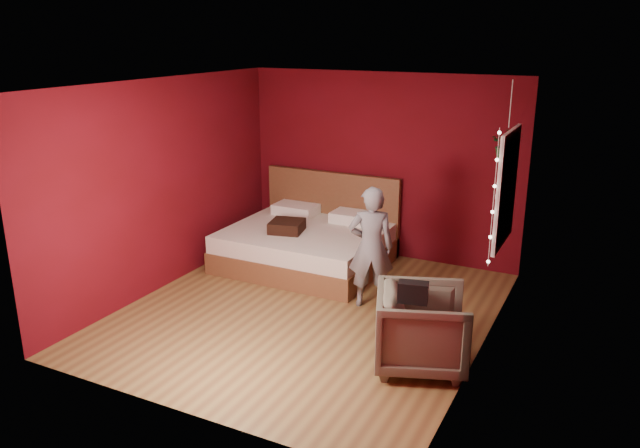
{
  "coord_description": "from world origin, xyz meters",
  "views": [
    {
      "loc": [
        3.1,
        -5.86,
        3.14
      ],
      "look_at": [
        -0.04,
        0.4,
        0.95
      ],
      "focal_mm": 35.0,
      "sensor_mm": 36.0,
      "label": 1
    }
  ],
  "objects": [
    {
      "name": "floor",
      "position": [
        0.0,
        0.0,
        0.0
      ],
      "size": [
        4.5,
        4.5,
        0.0
      ],
      "primitive_type": "plane",
      "color": "brown",
      "rests_on": "ground"
    },
    {
      "name": "room_walls",
      "position": [
        0.0,
        0.0,
        1.68
      ],
      "size": [
        4.04,
        4.54,
        2.62
      ],
      "color": "#590913",
      "rests_on": "ground"
    },
    {
      "name": "window",
      "position": [
        1.97,
        0.9,
        1.5
      ],
      "size": [
        0.05,
        0.97,
        1.27
      ],
      "color": "white",
      "rests_on": "room_walls"
    },
    {
      "name": "fairy_lights",
      "position": [
        1.94,
        0.38,
        1.5
      ],
      "size": [
        0.04,
        0.04,
        1.45
      ],
      "color": "silver",
      "rests_on": "room_walls"
    },
    {
      "name": "bed",
      "position": [
        -0.73,
        1.41,
        0.3
      ],
      "size": [
        2.1,
        1.79,
        1.16
      ],
      "color": "brown",
      "rests_on": "ground"
    },
    {
      "name": "person",
      "position": [
        0.57,
        0.5,
        0.73
      ],
      "size": [
        0.63,
        0.53,
        1.45
      ],
      "primitive_type": "imported",
      "rotation": [
        0.0,
        0.0,
        3.56
      ],
      "color": "slate",
      "rests_on": "ground"
    },
    {
      "name": "armchair",
      "position": [
        1.55,
        -0.59,
        0.4
      ],
      "size": [
        1.11,
        1.09,
        0.79
      ],
      "primitive_type": "imported",
      "rotation": [
        0.0,
        0.0,
        1.92
      ],
      "color": "#615C4C",
      "rests_on": "ground"
    },
    {
      "name": "handbag",
      "position": [
        1.54,
        -0.88,
        0.89
      ],
      "size": [
        0.29,
        0.19,
        0.19
      ],
      "primitive_type": "cube",
      "rotation": [
        0.0,
        0.0,
        0.22
      ],
      "color": "black",
      "rests_on": "armchair"
    },
    {
      "name": "throw_pillow",
      "position": [
        -0.9,
        1.11,
        0.6
      ],
      "size": [
        0.51,
        0.51,
        0.15
      ],
      "primitive_type": "cube",
      "rotation": [
        0.0,
        0.0,
        0.22
      ],
      "color": "black",
      "rests_on": "bed"
    },
    {
      "name": "hanging_plant",
      "position": [
        1.82,
        1.57,
        1.86
      ],
      "size": [
        0.42,
        0.38,
        0.94
      ],
      "color": "silver",
      "rests_on": "room_walls"
    }
  ]
}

